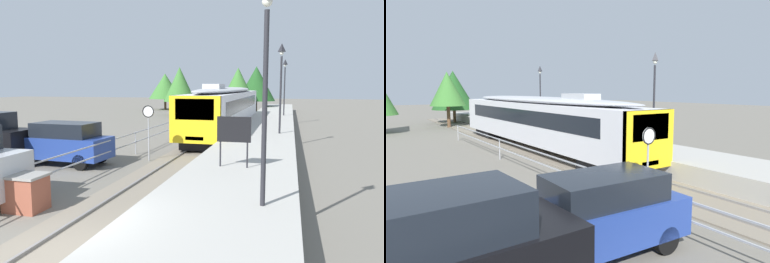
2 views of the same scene
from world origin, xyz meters
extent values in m
plane|color=#6B665B|center=(-3.00, 22.00, 0.00)|extent=(160.00, 160.00, 0.00)
cube|color=slate|center=(0.00, 22.00, 0.03)|extent=(3.20, 60.00, 0.06)
cube|color=slate|center=(-0.72, 22.00, 0.10)|extent=(0.08, 60.00, 0.08)
cube|color=slate|center=(0.72, 22.00, 0.10)|extent=(0.08, 60.00, 0.08)
cube|color=silver|center=(0.00, 22.66, 1.96)|extent=(2.80, 20.89, 2.55)
cube|color=yellow|center=(0.00, 12.31, 1.96)|extent=(2.80, 0.24, 2.55)
cube|color=black|center=(0.00, 12.23, 2.53)|extent=(2.13, 0.08, 1.12)
cube|color=black|center=(0.00, 22.66, 2.37)|extent=(2.82, 17.55, 0.92)
ellipsoid|color=#B2B5BA|center=(0.00, 22.66, 3.42)|extent=(2.69, 20.06, 0.44)
cube|color=#B2B5BA|center=(0.00, 17.43, 3.70)|extent=(1.10, 2.20, 0.36)
cube|color=#EAE5C6|center=(0.00, 12.24, 0.97)|extent=(1.00, 0.10, 0.20)
cube|color=black|center=(0.00, 14.61, 0.42)|extent=(2.24, 3.20, 0.55)
cube|color=black|center=(0.00, 30.70, 0.42)|extent=(2.24, 3.20, 0.55)
cube|color=#A8A59E|center=(3.25, 22.00, 0.45)|extent=(3.90, 60.00, 0.90)
cylinder|color=#232328|center=(4.32, 2.05, 3.20)|extent=(0.12, 0.12, 4.60)
sphere|color=silver|center=(4.32, 2.05, 5.68)|extent=(0.24, 0.24, 0.24)
cylinder|color=#232328|center=(4.32, 16.11, 3.20)|extent=(0.12, 0.12, 4.60)
pyramid|color=#232328|center=(4.32, 16.11, 6.00)|extent=(0.34, 0.34, 0.50)
sphere|color=silver|center=(4.32, 16.11, 5.68)|extent=(0.24, 0.24, 0.24)
cylinder|color=#232328|center=(4.32, 30.18, 3.20)|extent=(0.12, 0.12, 4.60)
pyramid|color=#232328|center=(4.32, 30.18, 6.00)|extent=(0.34, 0.34, 0.50)
sphere|color=silver|center=(4.32, 30.18, 5.68)|extent=(0.24, 0.24, 0.24)
cylinder|color=#232328|center=(2.53, 6.12, 1.35)|extent=(0.06, 0.06, 0.90)
cylinder|color=#232328|center=(3.49, 6.12, 1.35)|extent=(0.06, 0.06, 0.90)
cube|color=black|center=(3.01, 6.12, 2.25)|extent=(1.20, 0.08, 0.90)
cylinder|color=#9EA0A5|center=(-1.93, 10.51, 1.10)|extent=(0.07, 0.07, 2.20)
cylinder|color=white|center=(-1.93, 10.49, 2.50)|extent=(0.60, 0.03, 0.60)
torus|color=black|center=(-1.93, 10.47, 2.50)|extent=(0.61, 0.05, 0.61)
cube|color=brown|center=(-2.78, 2.49, 0.53)|extent=(1.10, 0.90, 1.05)
cube|color=gray|center=(-2.78, 2.49, 1.09)|extent=(1.21, 0.99, 0.08)
cube|color=#9EA0A5|center=(-3.30, 12.00, 1.20)|extent=(0.05, 36.00, 0.05)
cube|color=#9EA0A5|center=(-3.30, 12.00, 0.69)|extent=(0.05, 36.00, 0.05)
cylinder|color=#9EA0A5|center=(-3.30, 3.00, 0.62)|extent=(0.06, 0.06, 1.25)
cylinder|color=#9EA0A5|center=(-3.30, 12.00, 0.62)|extent=(0.06, 0.06, 1.25)
cylinder|color=#9EA0A5|center=(-3.30, 21.00, 0.62)|extent=(0.06, 0.06, 1.25)
cylinder|color=#9EA0A5|center=(-3.30, 30.00, 0.62)|extent=(0.06, 0.06, 1.25)
cylinder|color=black|center=(-4.01, 3.30, 0.36)|extent=(0.73, 0.26, 0.72)
cube|color=navy|center=(-5.60, 8.62, 0.86)|extent=(4.69, 2.13, 1.00)
cube|color=black|center=(-5.40, 8.61, 1.70)|extent=(2.98, 1.82, 0.68)
cylinder|color=black|center=(-7.16, 7.87, 0.36)|extent=(0.73, 0.28, 0.72)
cylinder|color=black|center=(-7.07, 9.53, 0.36)|extent=(0.73, 0.28, 0.72)
cylinder|color=black|center=(-4.13, 7.72, 0.36)|extent=(0.73, 0.28, 0.72)
cylinder|color=black|center=(-4.04, 9.38, 0.36)|extent=(0.73, 0.28, 0.72)
cylinder|color=black|center=(-7.90, 8.68, 0.36)|extent=(0.73, 0.26, 0.72)
cylinder|color=brown|center=(-1.53, 40.29, 1.18)|extent=(0.36, 0.36, 2.35)
cone|color=#38702D|center=(-1.53, 40.29, 4.17)|extent=(3.69, 3.69, 3.64)
cylinder|color=brown|center=(-8.57, 38.14, 0.89)|extent=(0.36, 0.36, 1.77)
cone|color=#38702D|center=(-8.57, 38.14, 3.91)|extent=(4.05, 4.05, 4.28)
cylinder|color=brown|center=(0.31, 45.14, 0.83)|extent=(0.36, 0.36, 1.67)
cone|color=#1E4C1E|center=(0.31, 45.14, 4.02)|extent=(5.18, 5.18, 4.70)
cylinder|color=brown|center=(-13.99, 48.39, 0.85)|extent=(0.36, 0.36, 1.71)
cone|color=#38702D|center=(-13.99, 48.39, 3.65)|extent=(5.08, 5.08, 3.88)
camera|label=1|loc=(4.89, -6.83, 3.79)|focal=34.82mm
camera|label=2|loc=(-10.50, 2.32, 4.10)|focal=31.53mm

